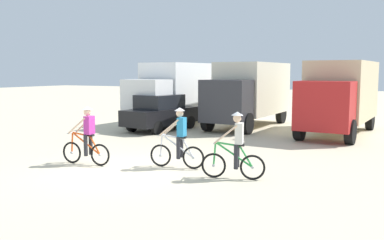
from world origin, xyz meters
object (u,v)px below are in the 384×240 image
object	(u,v)px
box_truck_tan_camper	(340,94)
cyclist_near_camera	(235,148)
sedan_parked	(161,112)
cyclist_cowboy_hat	(179,140)
box_truck_avon_van	(178,90)
cyclist_orange_shirt	(87,138)
box_truck_cream_rv	(249,91)

from	to	relation	value
box_truck_tan_camper	cyclist_near_camera	distance (m)	10.12
sedan_parked	cyclist_cowboy_hat	size ratio (longest dim) A/B	2.42
box_truck_avon_van	box_truck_tan_camper	bearing A→B (deg)	-0.67
box_truck_avon_van	cyclist_orange_shirt	bearing A→B (deg)	-75.65
cyclist_cowboy_hat	cyclist_near_camera	size ratio (longest dim) A/B	1.00
box_truck_tan_camper	cyclist_orange_shirt	xyz separation A→B (m)	(-5.88, -10.46, -1.03)
cyclist_orange_shirt	cyclist_cowboy_hat	distance (m)	2.88
cyclist_orange_shirt	cyclist_near_camera	world-z (taller)	same
box_truck_cream_rv	box_truck_avon_van	bearing A→B (deg)	-170.78
box_truck_cream_rv	box_truck_tan_camper	distance (m)	4.72
box_truck_cream_rv	box_truck_tan_camper	size ratio (longest dim) A/B	0.99
box_truck_avon_van	cyclist_cowboy_hat	bearing A→B (deg)	-60.61
cyclist_orange_shirt	cyclist_cowboy_hat	xyz separation A→B (m)	(2.73, 0.92, 0.00)
cyclist_orange_shirt	box_truck_cream_rv	bearing A→B (deg)	83.78
box_truck_cream_rv	cyclist_orange_shirt	bearing A→B (deg)	-96.22
box_truck_cream_rv	cyclist_cowboy_hat	distance (m)	10.43
cyclist_orange_shirt	cyclist_near_camera	xyz separation A→B (m)	(4.72, 0.46, 0.00)
cyclist_orange_shirt	box_truck_avon_van	bearing A→B (deg)	104.35
cyclist_orange_shirt	sedan_parked	bearing A→B (deg)	105.26
box_truck_tan_camper	cyclist_orange_shirt	distance (m)	12.04
box_truck_cream_rv	cyclist_near_camera	world-z (taller)	box_truck_cream_rv
sedan_parked	cyclist_orange_shirt	size ratio (longest dim) A/B	2.42
box_truck_tan_camper	cyclist_cowboy_hat	bearing A→B (deg)	-108.30
box_truck_tan_camper	cyclist_near_camera	size ratio (longest dim) A/B	3.78
sedan_parked	cyclist_cowboy_hat	bearing A→B (deg)	-54.76
box_truck_tan_camper	cyclist_cowboy_hat	xyz separation A→B (m)	(-3.15, -9.54, -1.03)
cyclist_cowboy_hat	box_truck_avon_van	bearing A→B (deg)	119.39
box_truck_cream_rv	sedan_parked	distance (m)	4.88
box_truck_tan_camper	sedan_parked	distance (m)	8.50
box_truck_avon_van	box_truck_tan_camper	distance (m)	8.58
box_truck_avon_van	cyclist_orange_shirt	xyz separation A→B (m)	(2.70, -10.56, -1.03)
cyclist_cowboy_hat	cyclist_near_camera	world-z (taller)	same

